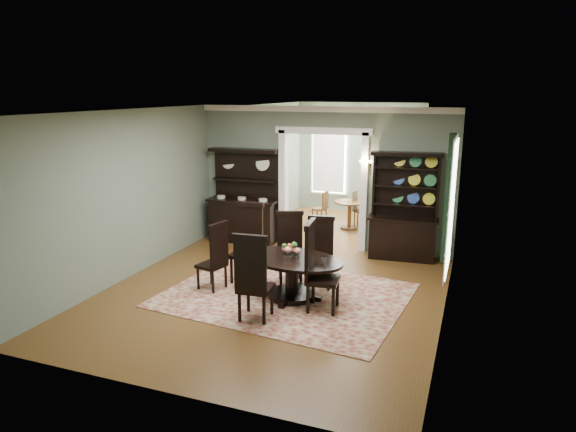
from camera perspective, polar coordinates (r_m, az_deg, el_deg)
name	(u,v)px	position (r m, az deg, el deg)	size (l,w,h in m)	color
room	(270,203)	(8.18, -1.99, 1.50)	(5.51, 6.01, 3.01)	brown
parlor	(351,162)	(13.36, 7.05, 5.96)	(3.51, 3.50, 3.01)	brown
doorway_trim	(323,173)	(10.92, 3.94, 4.82)	(2.08, 0.25, 2.57)	white
right_window	(450,203)	(8.46, 17.54, 1.43)	(0.15, 1.47, 2.12)	white
wall_sconce	(367,163)	(10.51, 8.72, 5.84)	(0.27, 0.21, 0.21)	gold
rug	(286,295)	(8.64, -0.26, -8.75)	(3.83, 2.94, 0.01)	maroon
dining_table	(292,270)	(8.37, 0.43, -6.02)	(1.91, 1.88, 0.69)	black
centerpiece	(291,253)	(8.33, 0.33, -4.12)	(1.41, 0.91, 0.23)	white
chair_far_left	(248,240)	(9.15, -4.48, -2.64)	(0.54, 0.52, 1.40)	black
chair_far_mid	(290,245)	(9.06, 0.23, -3.24)	(0.60, 0.59, 1.26)	black
chair_far_right	(320,250)	(8.89, 3.63, -3.74)	(0.53, 0.51, 1.22)	black
chair_end_left	(216,255)	(8.72, -8.04, -4.29)	(0.51, 0.52, 1.20)	black
chair_end_right	(316,264)	(7.86, 3.11, -5.39)	(0.54, 0.56, 1.40)	black
chair_near	(253,276)	(7.46, -3.94, -6.66)	(0.54, 0.52, 1.36)	black
sideboard	(244,210)	(11.49, -4.96, 0.72)	(1.59, 0.62, 2.07)	black
welsh_dresser	(403,221)	(10.51, 12.69, -0.53)	(1.41, 0.61, 2.15)	black
parlor_table	(350,211)	(12.60, 6.85, 0.56)	(0.74, 0.74, 0.69)	#583019
parlor_chair_left	(322,207)	(12.93, 3.75, 1.02)	(0.38, 0.37, 0.86)	#583019
parlor_chair_right	(359,208)	(12.68, 7.91, 0.85)	(0.40, 0.39, 0.94)	#583019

